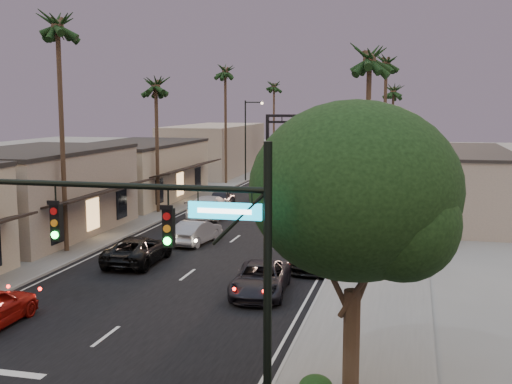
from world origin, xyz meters
The scene contains 29 objects.
ground centered at (0.00, 40.00, 0.00)m, with size 200.00×200.00×0.00m, color slate.
road centered at (0.00, 45.00, 0.00)m, with size 14.00×120.00×0.02m, color black.
sidewalk_left centered at (-9.50, 52.00, 0.06)m, with size 5.00×92.00×0.12m, color slate.
sidewalk_right centered at (9.50, 52.00, 0.06)m, with size 5.00×92.00×0.12m, color slate.
storefront_mid centered at (-13.00, 26.00, 2.75)m, with size 8.00×14.00×5.50m, color gray.
storefront_far centered at (-13.00, 42.00, 2.50)m, with size 8.00×16.00×5.00m, color tan.
storefront_dist centered at (-13.00, 65.00, 3.00)m, with size 8.00×20.00×6.00m, color gray.
building_right centered at (14.00, 40.00, 2.50)m, with size 8.00×18.00×5.00m, color gray.
traffic_signal centered at (5.69, 4.00, 5.08)m, with size 8.51×0.22×7.80m.
corner_tree centered at (9.48, 7.45, 5.98)m, with size 6.20×6.20×8.80m.
arch centered at (0.00, 70.00, 5.53)m, with size 15.20×0.40×7.27m.
streetlight_right centered at (6.92, 45.00, 5.33)m, with size 2.13×0.30×9.00m.
streetlight_left centered at (-6.92, 58.00, 5.33)m, with size 2.13×0.30×9.00m.
palm_lb centered at (-8.60, 22.00, 13.39)m, with size 3.20×3.20×15.20m.
palm_lc centered at (-8.60, 36.00, 10.47)m, with size 3.20×3.20×12.20m.
palm_ld centered at (-8.60, 55.00, 12.42)m, with size 3.20×3.20×14.20m.
palm_ra centered at (8.60, 24.00, 11.44)m, with size 3.20×3.20×13.20m.
palm_rb centered at (8.60, 44.00, 12.42)m, with size 3.20×3.20×14.20m.
palm_rc centered at (8.60, 64.00, 10.47)m, with size 3.20×3.20×12.20m.
palm_far centered at (-8.30, 78.00, 11.44)m, with size 3.20×3.20×13.20m.
oncoming_pickup centered at (-3.42, 20.65, 0.75)m, with size 2.49×5.40×1.50m, color black.
oncoming_silver centered at (-1.98, 26.15, 0.74)m, with size 1.56×4.49×1.48m, color gray.
oncoming_white centered at (-3.89, 34.94, 0.86)m, with size 2.42×5.95×1.73m, color #B5B5B5.
oncoming_dgrey centered at (-4.65, 40.44, 0.75)m, with size 1.77×4.40×1.50m, color black.
oncoming_grey_far centered at (-2.66, 54.51, 0.71)m, with size 1.51×4.34×1.43m, color #46464B.
curbside_near centered at (4.40, 16.67, 0.71)m, with size 2.36×5.12×1.42m, color black.
curbside_black centered at (6.20, 22.17, 0.78)m, with size 2.20×5.40×1.57m, color black.
curbside_grey centered at (6.20, 30.29, 0.80)m, with size 1.88×4.67×1.59m, color #535358.
curbside_far centered at (3.81, 51.02, 0.82)m, with size 1.73×4.97×1.64m, color black.
Camera 1 is at (11.02, -11.12, 8.72)m, focal length 45.00 mm.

